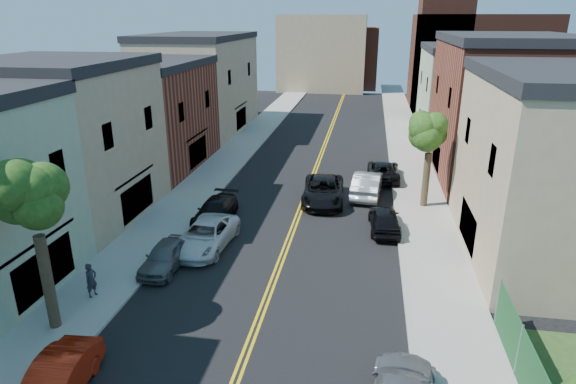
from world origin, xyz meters
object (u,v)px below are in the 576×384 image
at_px(grey_car_left, 165,256).
at_px(black_car_left, 215,211).
at_px(pedestrian_left, 91,280).
at_px(black_suv_lane, 323,191).
at_px(dark_car_right_far, 383,171).
at_px(silver_car_right, 367,184).
at_px(white_pickup, 206,235).
at_px(red_sedan, 56,382).
at_px(black_car_right, 385,219).

xyz_separation_m(grey_car_left, black_car_left, (0.63, 6.14, -0.01)).
bearing_deg(pedestrian_left, grey_car_left, -16.06).
bearing_deg(black_suv_lane, dark_car_right_far, 50.42).
relative_size(silver_car_right, pedestrian_left, 3.30).
bearing_deg(white_pickup, black_suv_lane, 58.74).
relative_size(grey_car_left, silver_car_right, 0.76).
height_order(grey_car_left, black_suv_lane, black_suv_lane).
bearing_deg(silver_car_right, dark_car_right_far, -101.98).
bearing_deg(pedestrian_left, black_suv_lane, -15.94).
distance_m(grey_car_left, black_car_left, 6.17).
bearing_deg(silver_car_right, red_sedan, 70.39).
xyz_separation_m(grey_car_left, pedestrian_left, (-2.08, -3.18, 0.26)).
distance_m(black_suv_lane, pedestrian_left, 16.30).
distance_m(black_car_right, dark_car_right_far, 9.65).
xyz_separation_m(black_car_left, pedestrian_left, (-2.72, -9.32, 0.27)).
bearing_deg(grey_car_left, black_car_right, 31.53).
relative_size(silver_car_right, dark_car_right_far, 1.02).
relative_size(black_suv_lane, pedestrian_left, 3.68).
xyz_separation_m(red_sedan, pedestrian_left, (-2.08, 5.80, 0.24)).
bearing_deg(red_sedan, black_car_left, 82.36).
bearing_deg(black_car_right, black_car_left, -2.60).
height_order(black_car_left, black_suv_lane, black_suv_lane).
distance_m(white_pickup, black_suv_lane, 9.71).
xyz_separation_m(white_pickup, pedestrian_left, (-3.33, -5.70, 0.21)).
height_order(black_suv_lane, pedestrian_left, pedestrian_left).
distance_m(black_car_left, pedestrian_left, 9.72).
height_order(red_sedan, dark_car_right_far, dark_car_right_far).
bearing_deg(silver_car_right, pedestrian_left, 57.53).
height_order(silver_car_right, pedestrian_left, pedestrian_left).
xyz_separation_m(dark_car_right_far, pedestrian_left, (-12.96, -19.17, 0.23)).
height_order(white_pickup, grey_car_left, white_pickup).
distance_m(red_sedan, white_pickup, 11.57).
distance_m(grey_car_left, dark_car_right_far, 19.33).
xyz_separation_m(red_sedan, dark_car_right_far, (10.87, 24.97, 0.02)).
bearing_deg(white_pickup, dark_car_right_far, 58.17).
bearing_deg(black_suv_lane, white_pickup, -128.19).
bearing_deg(black_car_right, red_sedan, 51.14).
distance_m(red_sedan, pedestrian_left, 6.17).
height_order(black_car_left, pedestrian_left, pedestrian_left).
distance_m(red_sedan, black_suv_lane, 20.62).
bearing_deg(black_car_right, white_pickup, 18.12).
distance_m(red_sedan, black_car_right, 18.74).
height_order(black_car_left, dark_car_right_far, dark_car_right_far).
distance_m(white_pickup, black_car_left, 3.68).
bearing_deg(red_sedan, grey_car_left, 84.76).
bearing_deg(red_sedan, silver_car_right, 60.13).
bearing_deg(silver_car_right, grey_car_left, 56.48).
height_order(grey_car_left, black_car_left, grey_car_left).
bearing_deg(black_car_left, black_car_right, 4.06).
bearing_deg(pedestrian_left, red_sedan, -143.10).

